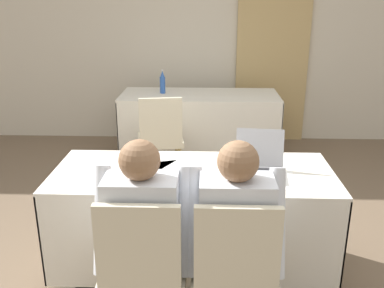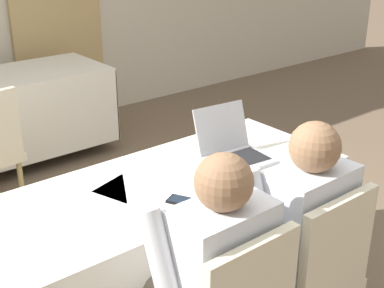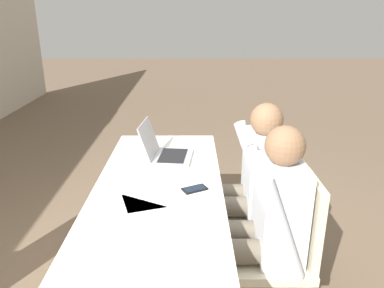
{
  "view_description": "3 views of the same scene",
  "coord_description": "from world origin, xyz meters",
  "px_view_note": "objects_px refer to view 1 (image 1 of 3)",
  "views": [
    {
      "loc": [
        0.08,
        -2.51,
        1.79
      ],
      "look_at": [
        0.0,
        -0.19,
        0.99
      ],
      "focal_mm": 40.0,
      "sensor_mm": 36.0,
      "label": 1
    },
    {
      "loc": [
        -1.3,
        -1.79,
        1.85
      ],
      "look_at": [
        0.0,
        -0.19,
        0.99
      ],
      "focal_mm": 50.0,
      "sensor_mm": 36.0,
      "label": 2
    },
    {
      "loc": [
        -1.94,
        -0.19,
        1.68
      ],
      "look_at": [
        0.0,
        -0.19,
        0.99
      ],
      "focal_mm": 35.0,
      "sensor_mm": 36.0,
      "label": 3
    }
  ],
  "objects_px": {
    "person_checkered_shirt": "(145,227)",
    "person_white_shirt": "(234,229)",
    "chair_near_right": "(235,267)",
    "laptop": "(259,166)",
    "cell_phone": "(182,184)",
    "water_bottle": "(163,83)",
    "chair_near_left": "(143,265)",
    "chair_far_spare": "(161,135)"
  },
  "relations": [
    {
      "from": "person_checkered_shirt",
      "to": "person_white_shirt",
      "type": "relative_size",
      "value": 1.0
    },
    {
      "from": "person_white_shirt",
      "to": "chair_near_right",
      "type": "bearing_deg",
      "value": 90.0
    },
    {
      "from": "laptop",
      "to": "chair_near_right",
      "type": "distance_m",
      "value": 0.74
    },
    {
      "from": "laptop",
      "to": "cell_phone",
      "type": "distance_m",
      "value": 0.51
    },
    {
      "from": "laptop",
      "to": "person_checkered_shirt",
      "type": "height_order",
      "value": "person_checkered_shirt"
    },
    {
      "from": "water_bottle",
      "to": "chair_near_left",
      "type": "height_order",
      "value": "water_bottle"
    },
    {
      "from": "chair_near_left",
      "to": "chair_far_spare",
      "type": "distance_m",
      "value": 2.14
    },
    {
      "from": "chair_near_right",
      "to": "chair_far_spare",
      "type": "distance_m",
      "value": 2.22
    },
    {
      "from": "water_bottle",
      "to": "chair_near_left",
      "type": "bearing_deg",
      "value": -86.29
    },
    {
      "from": "cell_phone",
      "to": "water_bottle",
      "type": "height_order",
      "value": "water_bottle"
    },
    {
      "from": "cell_phone",
      "to": "chair_near_right",
      "type": "bearing_deg",
      "value": -84.53
    },
    {
      "from": "chair_near_left",
      "to": "chair_near_right",
      "type": "bearing_deg",
      "value": -180.0
    },
    {
      "from": "cell_phone",
      "to": "chair_near_right",
      "type": "xyz_separation_m",
      "value": [
        0.29,
        -0.46,
        -0.25
      ]
    },
    {
      "from": "person_white_shirt",
      "to": "person_checkered_shirt",
      "type": "bearing_deg",
      "value": 0.0
    },
    {
      "from": "laptop",
      "to": "chair_near_left",
      "type": "distance_m",
      "value": 0.96
    },
    {
      "from": "cell_phone",
      "to": "water_bottle",
      "type": "xyz_separation_m",
      "value": [
        -0.36,
        2.5,
        0.12
      ]
    },
    {
      "from": "water_bottle",
      "to": "chair_near_left",
      "type": "distance_m",
      "value": 2.99
    },
    {
      "from": "cell_phone",
      "to": "laptop",
      "type": "bearing_deg",
      "value": -5.0
    },
    {
      "from": "cell_phone",
      "to": "person_white_shirt",
      "type": "bearing_deg",
      "value": -77.71
    },
    {
      "from": "water_bottle",
      "to": "person_white_shirt",
      "type": "xyz_separation_m",
      "value": [
        0.66,
        -2.86,
        -0.2
      ]
    },
    {
      "from": "chair_near_left",
      "to": "person_white_shirt",
      "type": "relative_size",
      "value": 0.78
    },
    {
      "from": "chair_near_left",
      "to": "chair_far_spare",
      "type": "xyz_separation_m",
      "value": [
        -0.14,
        2.13,
        0.0
      ]
    },
    {
      "from": "chair_near_left",
      "to": "chair_near_right",
      "type": "xyz_separation_m",
      "value": [
        0.46,
        0.0,
        0.0
      ]
    },
    {
      "from": "water_bottle",
      "to": "chair_near_left",
      "type": "relative_size",
      "value": 0.3
    },
    {
      "from": "laptop",
      "to": "chair_near_right",
      "type": "bearing_deg",
      "value": -99.6
    },
    {
      "from": "chair_far_spare",
      "to": "person_white_shirt",
      "type": "relative_size",
      "value": 0.78
    },
    {
      "from": "water_bottle",
      "to": "chair_far_spare",
      "type": "xyz_separation_m",
      "value": [
        0.06,
        -0.83,
        -0.36
      ]
    },
    {
      "from": "laptop",
      "to": "person_checkered_shirt",
      "type": "relative_size",
      "value": 0.31
    },
    {
      "from": "person_checkered_shirt",
      "to": "chair_near_left",
      "type": "bearing_deg",
      "value": 90.0
    },
    {
      "from": "chair_near_right",
      "to": "chair_far_spare",
      "type": "xyz_separation_m",
      "value": [
        -0.6,
        2.13,
        0.0
      ]
    },
    {
      "from": "water_bottle",
      "to": "cell_phone",
      "type": "bearing_deg",
      "value": -81.72
    },
    {
      "from": "chair_near_left",
      "to": "chair_near_right",
      "type": "relative_size",
      "value": 1.0
    },
    {
      "from": "laptop",
      "to": "cell_phone",
      "type": "height_order",
      "value": "laptop"
    },
    {
      "from": "chair_near_left",
      "to": "person_white_shirt",
      "type": "distance_m",
      "value": 0.5
    },
    {
      "from": "water_bottle",
      "to": "person_checkered_shirt",
      "type": "xyz_separation_m",
      "value": [
        0.19,
        -2.86,
        -0.2
      ]
    },
    {
      "from": "laptop",
      "to": "chair_near_right",
      "type": "height_order",
      "value": "laptop"
    },
    {
      "from": "laptop",
      "to": "water_bottle",
      "type": "distance_m",
      "value": 2.46
    },
    {
      "from": "person_checkered_shirt",
      "to": "person_white_shirt",
      "type": "height_order",
      "value": "same"
    },
    {
      "from": "laptop",
      "to": "person_checkered_shirt",
      "type": "xyz_separation_m",
      "value": [
        -0.65,
        -0.55,
        -0.13
      ]
    },
    {
      "from": "laptop",
      "to": "chair_near_left",
      "type": "bearing_deg",
      "value": -128.7
    },
    {
      "from": "chair_near_right",
      "to": "chair_far_spare",
      "type": "bearing_deg",
      "value": -74.29
    },
    {
      "from": "water_bottle",
      "to": "chair_near_right",
      "type": "distance_m",
      "value": 3.06
    }
  ]
}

